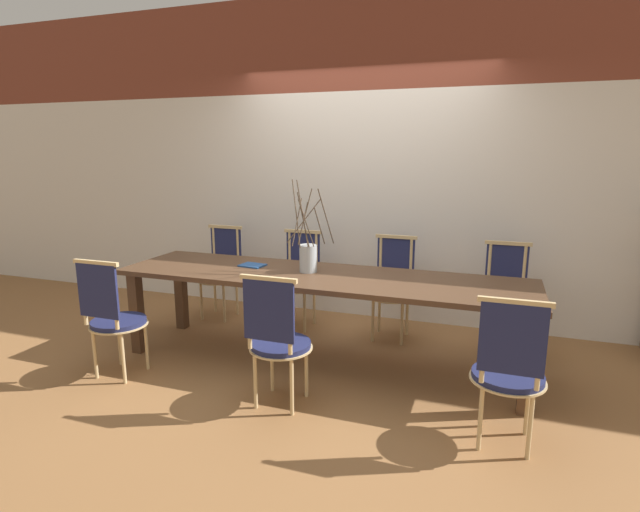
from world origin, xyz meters
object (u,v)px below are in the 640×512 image
at_px(chair_near_center, 509,369).
at_px(vase_centerpiece, 308,256).
at_px(dining_table, 320,285).
at_px(chair_far_center, 392,285).
at_px(book_stack, 252,265).

xyz_separation_m(chair_near_center, vase_centerpiece, (-1.53, 0.82, 0.38)).
bearing_deg(vase_centerpiece, dining_table, -23.39).
bearing_deg(vase_centerpiece, chair_far_center, 52.40).
distance_m(chair_near_center, vase_centerpiece, 1.78).
bearing_deg(dining_table, chair_near_center, -28.60).
bearing_deg(chair_far_center, book_stack, 32.59).
distance_m(vase_centerpiece, book_stack, 0.54).
distance_m(dining_table, chair_near_center, 1.62).
distance_m(chair_far_center, book_stack, 1.30).
height_order(dining_table, chair_far_center, chair_far_center).
relative_size(chair_near_center, book_stack, 4.31).
distance_m(dining_table, chair_far_center, 0.90).
bearing_deg(chair_far_center, dining_table, 60.70).
height_order(dining_table, vase_centerpiece, vase_centerpiece).
bearing_deg(chair_near_center, book_stack, 157.38).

